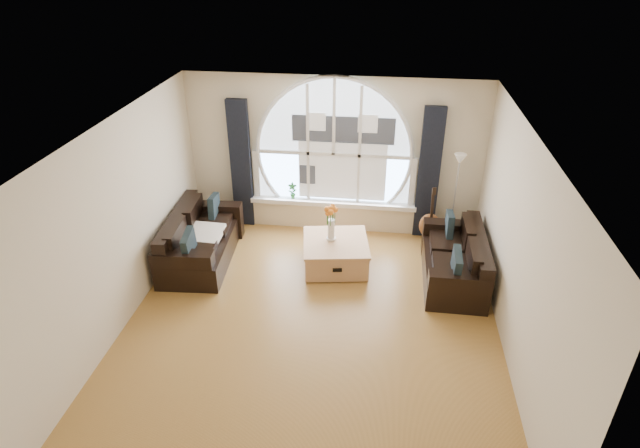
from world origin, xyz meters
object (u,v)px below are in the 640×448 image
at_px(floor_lamp, 454,200).
at_px(guitar, 431,214).
at_px(vase_flowers, 331,217).
at_px(sofa_right, 454,257).
at_px(coffee_chest, 336,252).
at_px(sofa_left, 201,238).
at_px(potted_plant, 292,191).

distance_m(floor_lamp, guitar, 0.45).
bearing_deg(vase_flowers, sofa_right, -5.95).
distance_m(coffee_chest, floor_lamp, 2.19).
relative_size(sofa_left, guitar, 1.71).
xyz_separation_m(guitar, potted_plant, (-2.40, 0.23, 0.17)).
relative_size(coffee_chest, potted_plant, 3.40).
bearing_deg(sofa_right, sofa_left, 179.84).
height_order(vase_flowers, guitar, vase_flowers).
distance_m(sofa_left, floor_lamp, 4.18).
relative_size(sofa_right, potted_plant, 5.84).
relative_size(sofa_right, vase_flowers, 2.45).
height_order(sofa_right, guitar, guitar).
bearing_deg(potted_plant, sofa_left, -134.04).
relative_size(sofa_right, floor_lamp, 1.07).
height_order(floor_lamp, guitar, floor_lamp).
height_order(floor_lamp, potted_plant, floor_lamp).
height_order(sofa_left, sofa_right, sofa_left).
relative_size(coffee_chest, guitar, 0.94).
distance_m(sofa_right, guitar, 1.16).
distance_m(sofa_right, floor_lamp, 1.21).
distance_m(sofa_right, vase_flowers, 1.94).
xyz_separation_m(sofa_left, vase_flowers, (2.07, 0.15, 0.44)).
relative_size(vase_flowers, potted_plant, 2.38).
distance_m(guitar, potted_plant, 2.42).
relative_size(floor_lamp, guitar, 1.51).
distance_m(sofa_left, potted_plant, 1.84).
bearing_deg(potted_plant, sofa_right, -26.57).
bearing_deg(sofa_left, sofa_right, -4.60).
height_order(sofa_right, vase_flowers, vase_flowers).
xyz_separation_m(vase_flowers, potted_plant, (-0.81, 1.15, -0.14)).
relative_size(vase_flowers, floor_lamp, 0.44).
distance_m(vase_flowers, potted_plant, 1.42).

